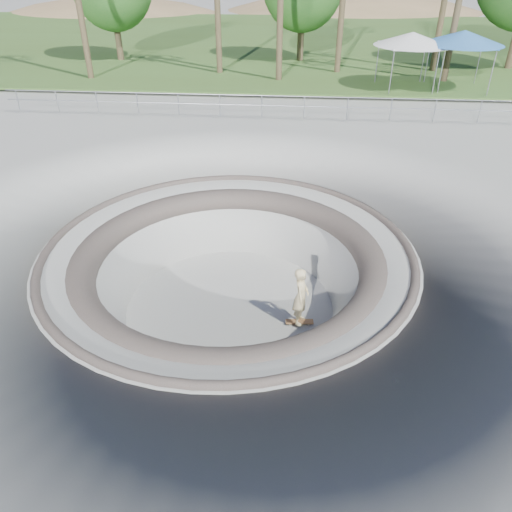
# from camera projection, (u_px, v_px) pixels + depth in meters

# --- Properties ---
(ground) EXTENTS (180.00, 180.00, 0.00)m
(ground) POSITION_uv_depth(u_px,v_px,m) (228.00, 250.00, 13.74)
(ground) COLOR #999994
(ground) RESTS_ON ground
(skate_bowl) EXTENTS (14.00, 14.00, 4.10)m
(skate_bowl) POSITION_uv_depth(u_px,v_px,m) (230.00, 303.00, 14.71)
(skate_bowl) COLOR #999994
(skate_bowl) RESTS_ON ground
(grass_strip) EXTENTS (180.00, 36.00, 0.12)m
(grass_strip) POSITION_uv_depth(u_px,v_px,m) (282.00, 41.00, 42.35)
(grass_strip) COLOR #3B5722
(grass_strip) RESTS_ON ground
(distant_hills) EXTENTS (103.20, 45.00, 28.60)m
(distant_hills) POSITION_uv_depth(u_px,v_px,m) (316.00, 72.00, 65.49)
(distant_hills) COLOR brown
(distant_hills) RESTS_ON ground
(safety_railing) EXTENTS (25.00, 0.06, 1.03)m
(safety_railing) POSITION_uv_depth(u_px,v_px,m) (262.00, 106.00, 23.52)
(safety_railing) COLOR #919399
(safety_railing) RESTS_ON ground
(skateboard) EXTENTS (0.79, 0.29, 0.08)m
(skateboard) POSITION_uv_depth(u_px,v_px,m) (299.00, 322.00, 13.98)
(skateboard) COLOR #98613C
(skateboard) RESTS_ON ground
(skater) EXTENTS (0.49, 0.68, 1.74)m
(skater) POSITION_uv_depth(u_px,v_px,m) (301.00, 296.00, 13.51)
(skater) COLOR beige
(skater) RESTS_ON skateboard
(canopy_white) EXTENTS (5.68, 5.68, 2.91)m
(canopy_white) POSITION_uv_depth(u_px,v_px,m) (412.00, 39.00, 26.89)
(canopy_white) COLOR #919399
(canopy_white) RESTS_ON ground
(canopy_blue) EXTENTS (6.00, 6.00, 3.03)m
(canopy_blue) POSITION_uv_depth(u_px,v_px,m) (464.00, 38.00, 26.63)
(canopy_blue) COLOR #919399
(canopy_blue) RESTS_ON ground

